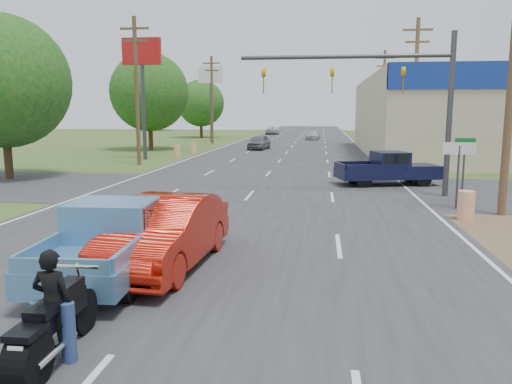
# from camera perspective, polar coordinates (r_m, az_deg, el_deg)

# --- Properties ---
(main_road) EXTENTS (15.00, 180.00, 0.02)m
(main_road) POSITION_cam_1_polar(r_m,az_deg,el_deg) (45.66, 3.51, 4.52)
(main_road) COLOR #2D2D30
(main_road) RESTS_ON ground
(cross_road) EXTENTS (120.00, 10.00, 0.02)m
(cross_road) POSITION_cam_1_polar(r_m,az_deg,el_deg) (23.89, -0.07, 0.37)
(cross_road) COLOR #2D2D30
(cross_road) RESTS_ON ground
(utility_pole_2) EXTENTS (2.00, 0.28, 10.00)m
(utility_pole_2) POSITION_cam_1_polar(r_m,az_deg,el_deg) (37.02, 17.73, 11.27)
(utility_pole_2) COLOR #4C3823
(utility_pole_2) RESTS_ON ground
(utility_pole_3) EXTENTS (2.00, 0.28, 10.00)m
(utility_pole_3) POSITION_cam_1_polar(r_m,az_deg,el_deg) (54.82, 14.36, 10.56)
(utility_pole_3) COLOR #4C3823
(utility_pole_3) RESTS_ON ground
(utility_pole_5) EXTENTS (2.00, 0.28, 10.00)m
(utility_pole_5) POSITION_cam_1_polar(r_m,az_deg,el_deg) (35.73, -13.49, 11.55)
(utility_pole_5) COLOR #4C3823
(utility_pole_5) RESTS_ON ground
(utility_pole_6) EXTENTS (2.00, 0.28, 10.00)m
(utility_pole_6) POSITION_cam_1_polar(r_m,az_deg,el_deg) (58.79, -5.06, 10.69)
(utility_pole_6) COLOR #4C3823
(utility_pole_6) RESTS_ON ground
(tree_0) EXTENTS (7.14, 7.14, 8.84)m
(tree_0) POSITION_cam_1_polar(r_m,az_deg,el_deg) (30.65, -27.01, 11.17)
(tree_0) COLOR #422D19
(tree_0) RESTS_ON ground
(tree_1) EXTENTS (7.56, 7.56, 9.36)m
(tree_1) POSITION_cam_1_polar(r_m,az_deg,el_deg) (50.26, -12.11, 11.10)
(tree_1) COLOR #422D19
(tree_1) RESTS_ON ground
(tree_2) EXTENTS (6.72, 6.72, 8.32)m
(tree_2) POSITION_cam_1_polar(r_m,az_deg,el_deg) (73.48, -6.32, 10.05)
(tree_2) COLOR #422D19
(tree_2) RESTS_ON ground
(tree_5) EXTENTS (7.98, 7.98, 9.88)m
(tree_5) POSITION_cam_1_polar(r_m,az_deg,el_deg) (103.99, 22.71, 9.63)
(tree_5) COLOR #422D19
(tree_5) RESTS_ON ground
(tree_6) EXTENTS (8.82, 8.82, 10.92)m
(tree_6) POSITION_cam_1_polar(r_m,az_deg,el_deg) (105.75, -11.04, 10.47)
(tree_6) COLOR #422D19
(tree_6) RESTS_ON ground
(barrel_0) EXTENTS (0.56, 0.56, 1.00)m
(barrel_0) POSITION_cam_1_polar(r_m,az_deg,el_deg) (18.37, 22.87, -1.43)
(barrel_0) COLOR orange
(barrel_0) RESTS_ON ground
(barrel_1) EXTENTS (0.56, 0.56, 1.00)m
(barrel_1) POSITION_cam_1_polar(r_m,az_deg,el_deg) (26.64, 18.89, 1.85)
(barrel_1) COLOR orange
(barrel_1) RESTS_ON ground
(barrel_2) EXTENTS (0.56, 0.56, 1.00)m
(barrel_2) POSITION_cam_1_polar(r_m,az_deg,el_deg) (41.19, -8.98, 4.61)
(barrel_2) COLOR orange
(barrel_2) RESTS_ON ground
(barrel_3) EXTENTS (0.56, 0.56, 1.00)m
(barrel_3) POSITION_cam_1_polar(r_m,az_deg,el_deg) (44.96, -7.18, 5.02)
(barrel_3) COLOR orange
(barrel_3) RESTS_ON ground
(pole_sign_left_near) EXTENTS (3.00, 0.35, 9.20)m
(pole_sign_left_near) POSITION_cam_1_polar(r_m,az_deg,el_deg) (39.95, -12.89, 13.94)
(pole_sign_left_near) COLOR #3F3F44
(pole_sign_left_near) RESTS_ON ground
(pole_sign_left_far) EXTENTS (3.00, 0.35, 9.20)m
(pole_sign_left_far) POSITION_cam_1_polar(r_m,az_deg,el_deg) (62.99, -5.20, 12.26)
(pole_sign_left_far) COLOR #3F3F44
(pole_sign_left_far) RESTS_ON ground
(lane_sign) EXTENTS (1.20, 0.08, 2.52)m
(lane_sign) POSITION_cam_1_polar(r_m,az_deg,el_deg) (20.16, 22.17, 3.51)
(lane_sign) COLOR #3F3F44
(lane_sign) RESTS_ON ground
(street_name_sign) EXTENTS (0.80, 0.08, 2.61)m
(street_name_sign) POSITION_cam_1_polar(r_m,az_deg,el_deg) (21.78, 22.66, 3.07)
(street_name_sign) COLOR #3F3F44
(street_name_sign) RESTS_ON ground
(signal_mast) EXTENTS (9.12, 0.40, 7.00)m
(signal_mast) POSITION_cam_1_polar(r_m,az_deg,el_deg) (22.62, 14.70, 11.77)
(signal_mast) COLOR #3F3F44
(signal_mast) RESTS_ON ground
(red_convertible) EXTENTS (2.09, 5.11, 1.65)m
(red_convertible) POSITION_cam_1_polar(r_m,az_deg,el_deg) (11.91, -10.24, -4.66)
(red_convertible) COLOR #9D1307
(red_convertible) RESTS_ON ground
(motorcycle) EXTENTS (0.74, 2.42, 1.23)m
(motorcycle) POSITION_cam_1_polar(r_m,az_deg,el_deg) (8.01, -22.34, -14.22)
(motorcycle) COLOR black
(motorcycle) RESTS_ON ground
(rider) EXTENTS (0.59, 0.40, 1.60)m
(rider) POSITION_cam_1_polar(r_m,az_deg,el_deg) (7.98, -22.20, -12.32)
(rider) COLOR black
(rider) RESTS_ON ground
(blue_pickup) EXTENTS (2.24, 5.18, 1.68)m
(blue_pickup) POSITION_cam_1_polar(r_m,az_deg,el_deg) (11.66, -15.95, -5.04)
(blue_pickup) COLOR black
(blue_pickup) RESTS_ON ground
(navy_pickup) EXTENTS (5.40, 3.16, 1.68)m
(navy_pickup) POSITION_cam_1_polar(r_m,az_deg,el_deg) (26.04, 15.06, 2.65)
(navy_pickup) COLOR black
(navy_pickup) RESTS_ON ground
(distant_car_grey) EXTENTS (2.16, 4.36, 1.43)m
(distant_car_grey) POSITION_cam_1_polar(r_m,az_deg,el_deg) (49.45, 0.35, 5.70)
(distant_car_grey) COLOR #5E5D63
(distant_car_grey) RESTS_ON ground
(distant_car_silver) EXTENTS (1.99, 4.36, 1.24)m
(distant_car_silver) POSITION_cam_1_polar(r_m,az_deg,el_deg) (67.85, 6.51, 6.47)
(distant_car_silver) COLOR #B3B2B7
(distant_car_silver) RESTS_ON ground
(distant_car_white) EXTENTS (2.45, 4.88, 1.33)m
(distant_car_white) POSITION_cam_1_polar(r_m,az_deg,el_deg) (84.45, 1.90, 7.06)
(distant_car_white) COLOR silver
(distant_car_white) RESTS_ON ground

